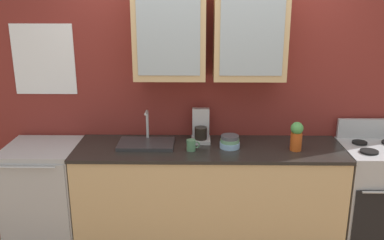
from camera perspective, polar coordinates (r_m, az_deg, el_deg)
The scene contains 10 objects.
ground_plane at distance 4.11m, azimuth 2.13°, elevation -15.79°, with size 10.00×10.00×0.00m, color brown.
back_wall_unit at distance 3.87m, azimuth 2.19°, elevation 5.13°, with size 4.13×0.42×2.61m.
counter at distance 3.88m, azimuth 2.21°, elevation -10.04°, with size 2.33×0.66×0.92m.
stove_range at distance 4.18m, azimuth 23.26°, elevation -9.30°, with size 0.61×0.64×1.10m.
sink_faucet at distance 3.75m, azimuth -6.19°, elevation -3.09°, with size 0.49×0.31×0.29m.
bowl_stack at distance 3.68m, azimuth 5.11°, elevation -2.93°, with size 0.17×0.17×0.11m.
vase at distance 3.69m, azimuth 13.89°, elevation -2.04°, with size 0.11×0.11×0.25m.
cup_near_sink at distance 3.60m, azimuth -0.09°, elevation -3.41°, with size 0.11×0.08×0.10m.
dishwasher at distance 4.11m, azimuth -19.13°, elevation -9.40°, with size 0.62×0.64×0.92m.
coffee_maker at distance 3.82m, azimuth 1.19°, elevation -1.23°, with size 0.17×0.20×0.29m.
Camera 1 is at (-0.10, -3.46, 2.22)m, focal length 39.61 mm.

